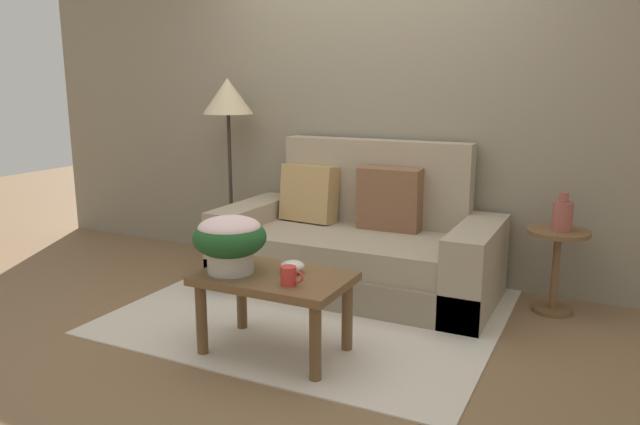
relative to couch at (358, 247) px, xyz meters
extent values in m
plane|color=brown|center=(-0.08, -0.67, -0.31)|extent=(14.00, 14.00, 0.00)
cube|color=gray|center=(-0.08, 0.49, 1.15)|extent=(6.40, 0.12, 2.92)
cube|color=beige|center=(-0.08, -0.54, -0.31)|extent=(2.33, 1.99, 0.01)
cube|color=gray|center=(0.01, -0.07, -0.19)|extent=(1.95, 0.92, 0.23)
cube|color=gray|center=(0.01, -0.09, 0.02)|extent=(1.44, 0.83, 0.19)
cube|color=gray|center=(0.01, 0.31, 0.32)|extent=(1.44, 0.17, 0.84)
cube|color=gray|center=(-0.84, -0.07, -0.03)|extent=(0.26, 0.92, 0.57)
cube|color=gray|center=(0.86, -0.07, -0.03)|extent=(0.26, 0.92, 0.57)
cube|color=brown|center=(0.18, 0.14, 0.34)|extent=(0.45, 0.19, 0.45)
cube|color=tan|center=(-0.46, 0.14, 0.33)|extent=(0.45, 0.26, 0.44)
cylinder|color=brown|center=(-0.34, -1.39, -0.11)|extent=(0.06, 0.06, 0.41)
cylinder|color=brown|center=(0.35, -1.39, -0.11)|extent=(0.06, 0.06, 0.41)
cylinder|color=brown|center=(-0.34, -1.00, -0.11)|extent=(0.06, 0.06, 0.41)
cylinder|color=brown|center=(0.35, -1.00, -0.11)|extent=(0.06, 0.06, 0.41)
cube|color=brown|center=(0.01, -1.19, 0.12)|extent=(0.81, 0.51, 0.05)
cylinder|color=brown|center=(1.32, 0.13, -0.30)|extent=(0.25, 0.25, 0.03)
cylinder|color=brown|center=(1.32, 0.13, -0.04)|extent=(0.05, 0.05, 0.49)
cylinder|color=brown|center=(1.32, 0.13, 0.22)|extent=(0.39, 0.39, 0.03)
cylinder|color=#2D2823|center=(-1.21, 0.18, -0.30)|extent=(0.32, 0.32, 0.03)
cylinder|color=#2D2823|center=(-1.21, 0.18, 0.31)|extent=(0.03, 0.03, 1.19)
cone|color=#C6B289|center=(-1.21, 0.18, 1.05)|extent=(0.40, 0.40, 0.28)
cylinder|color=#B7B2A8|center=(-0.23, -1.26, 0.20)|extent=(0.25, 0.25, 0.12)
ellipsoid|color=#1E5123|center=(-0.23, -1.26, 0.34)|extent=(0.40, 0.40, 0.22)
ellipsoid|color=beige|center=(-0.23, -1.26, 0.39)|extent=(0.34, 0.34, 0.12)
cylinder|color=red|center=(0.16, -1.31, 0.19)|extent=(0.08, 0.08, 0.10)
torus|color=red|center=(0.21, -1.31, 0.19)|extent=(0.07, 0.01, 0.07)
cylinder|color=silver|center=(0.08, -1.12, 0.15)|extent=(0.05, 0.05, 0.02)
ellipsoid|color=silver|center=(0.08, -1.12, 0.18)|extent=(0.13, 0.13, 0.06)
cylinder|color=#934C42|center=(1.34, 0.12, 0.33)|extent=(0.13, 0.13, 0.18)
cylinder|color=#934C42|center=(1.34, 0.12, 0.45)|extent=(0.06, 0.06, 0.06)
camera|label=1|loc=(1.60, -3.88, 1.16)|focal=33.94mm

